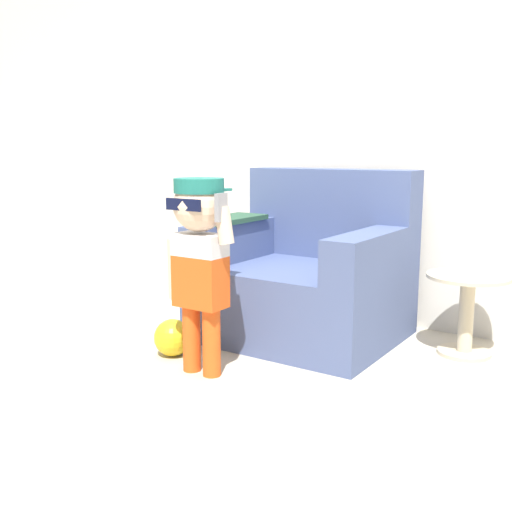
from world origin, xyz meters
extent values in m
plane|color=#BCB29E|center=(0.00, 0.00, 0.00)|extent=(10.00, 10.00, 0.00)
cube|color=silver|center=(0.00, 0.72, 1.30)|extent=(10.00, 0.05, 2.60)
cube|color=#475684|center=(0.11, 0.13, 0.22)|extent=(1.08, 0.94, 0.43)
cube|color=#475684|center=(0.11, 0.49, 0.71)|extent=(1.08, 0.22, 0.55)
cube|color=#475684|center=(-0.34, 0.03, 0.55)|extent=(0.19, 0.72, 0.24)
cube|color=#475684|center=(0.55, 0.03, 0.55)|extent=(0.19, 0.72, 0.24)
cube|color=#284C38|center=(-0.34, 0.03, 0.68)|extent=(0.23, 0.51, 0.03)
cylinder|color=#E05119|center=(-0.07, -0.66, 0.17)|extent=(0.09, 0.09, 0.34)
cylinder|color=#E05119|center=(0.05, -0.66, 0.17)|extent=(0.09, 0.09, 0.34)
cube|color=#E05119|center=(-0.01, -0.66, 0.47)|extent=(0.25, 0.14, 0.25)
cube|color=silver|center=(-0.01, -0.66, 0.65)|extent=(0.25, 0.14, 0.11)
sphere|color=beige|center=(-0.01, -0.66, 0.84)|extent=(0.25, 0.25, 0.25)
cylinder|color=#1E7066|center=(-0.01, -0.66, 0.93)|extent=(0.24, 0.24, 0.07)
cube|color=#1E7066|center=(-0.01, -0.54, 0.90)|extent=(0.14, 0.11, 0.01)
cube|color=#0F1433|center=(-0.01, -0.77, 0.85)|extent=(0.20, 0.01, 0.06)
cylinder|color=beige|center=(-0.17, -0.66, 0.51)|extent=(0.07, 0.07, 0.31)
cylinder|color=beige|center=(0.14, -0.66, 0.75)|extent=(0.10, 0.07, 0.18)
cube|color=gray|center=(0.13, -0.68, 0.84)|extent=(0.02, 0.07, 0.13)
cylinder|color=beige|center=(1.00, 0.35, 0.01)|extent=(0.28, 0.28, 0.02)
cylinder|color=beige|center=(1.00, 0.35, 0.21)|extent=(0.08, 0.08, 0.42)
cylinder|color=beige|center=(1.00, 0.35, 0.43)|extent=(0.44, 0.44, 0.02)
sphere|color=yellow|center=(-0.30, -0.55, 0.10)|extent=(0.20, 0.20, 0.20)
camera|label=1|loc=(1.79, -2.86, 1.10)|focal=42.00mm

